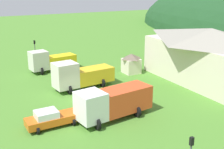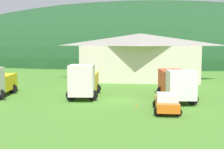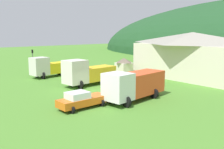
{
  "view_description": "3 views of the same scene",
  "coord_description": "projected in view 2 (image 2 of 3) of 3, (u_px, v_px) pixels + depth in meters",
  "views": [
    {
      "loc": [
        29.14,
        -11.34,
        12.72
      ],
      "look_at": [
        -0.79,
        4.47,
        2.29
      ],
      "focal_mm": 47.21,
      "sensor_mm": 36.0,
      "label": 1
    },
    {
      "loc": [
        3.53,
        -32.45,
        5.95
      ],
      "look_at": [
        -1.01,
        2.09,
        2.45
      ],
      "focal_mm": 52.54,
      "sensor_mm": 36.0,
      "label": 2
    },
    {
      "loc": [
        24.72,
        -17.33,
        7.27
      ],
      "look_at": [
        0.91,
        2.02,
        2.09
      ],
      "focal_mm": 40.74,
      "sensor_mm": 36.0,
      "label": 3
    }
  ],
  "objects": [
    {
      "name": "heavy_rig_white",
      "position": [
        176.0,
        83.0,
        33.23
      ],
      "size": [
        3.91,
        8.08,
        3.24
      ],
      "rotation": [
        0.0,
        0.0,
        -1.44
      ],
      "color": "white",
      "rests_on": "ground"
    },
    {
      "name": "heavy_rig_striped",
      "position": [
        84.0,
        81.0,
        34.91
      ],
      "size": [
        3.7,
        8.01,
        3.63
      ],
      "rotation": [
        0.0,
        0.0,
        -1.47
      ],
      "color": "silver",
      "rests_on": "ground"
    },
    {
      "name": "ground_plane",
      "position": [
        119.0,
        101.0,
        33.07
      ],
      "size": [
        200.0,
        200.0,
        0.0
      ],
      "primitive_type": "plane",
      "color": "#4C842D"
    },
    {
      "name": "depot_building",
      "position": [
        140.0,
        56.0,
        50.44
      ],
      "size": [
        18.53,
        10.03,
        7.21
      ],
      "color": "beige",
      "rests_on": "ground"
    },
    {
      "name": "forested_hill_backdrop",
      "position": [
        143.0,
        62.0,
        96.89
      ],
      "size": [
        141.06,
        60.0,
        35.2
      ],
      "primitive_type": "ellipsoid",
      "color": "#1E4723",
      "rests_on": "ground"
    },
    {
      "name": "service_pickup_orange",
      "position": [
        167.0,
        102.0,
        27.76
      ],
      "size": [
        2.38,
        5.07,
        1.66
      ],
      "rotation": [
        0.0,
        0.0,
        -1.54
      ],
      "color": "orange",
      "rests_on": "ground"
    },
    {
      "name": "traffic_cone_near_pickup",
      "position": [
        136.0,
        107.0,
        29.87
      ],
      "size": [
        0.36,
        0.36,
        0.56
      ],
      "primitive_type": "cone",
      "color": "orange",
      "rests_on": "ground"
    },
    {
      "name": "play_shed_cream",
      "position": [
        78.0,
        74.0,
        44.5
      ],
      "size": [
        2.47,
        2.41,
        2.93
      ],
      "color": "beige",
      "rests_on": "ground"
    }
  ]
}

